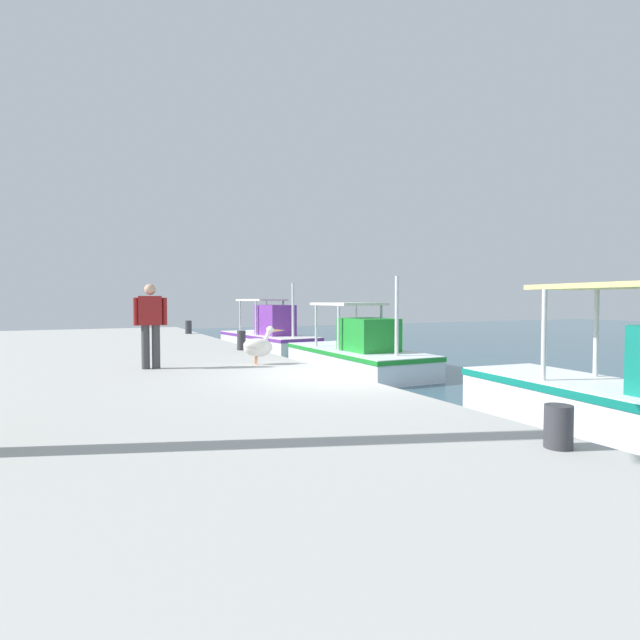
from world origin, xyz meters
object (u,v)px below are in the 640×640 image
(fisherman_standing, at_px, (150,322))
(mooring_bollard_third, at_px, (558,426))
(pelican, at_px, (258,346))
(mooring_bollard_nearest, at_px, (188,327))
(mooring_bollard_second, at_px, (241,340))
(fishing_boat_nearest, at_px, (269,336))
(fishing_boat_second, at_px, (358,354))

(fisherman_standing, height_order, mooring_bollard_third, fisherman_standing)
(pelican, xyz_separation_m, mooring_bollard_third, (6.92, 0.57, -0.20))
(fisherman_standing, bearing_deg, mooring_bollard_nearest, 164.97)
(mooring_bollard_third, bearing_deg, mooring_bollard_second, 180.00)
(fishing_boat_nearest, height_order, fishing_boat_second, fishing_boat_nearest)
(mooring_bollard_nearest, distance_m, mooring_bollard_third, 17.39)
(fisherman_standing, relative_size, mooring_bollard_second, 3.16)
(mooring_bollard_nearest, bearing_deg, mooring_bollard_second, 0.00)
(mooring_bollard_nearest, bearing_deg, fishing_boat_second, 24.57)
(fishing_boat_nearest, height_order, mooring_bollard_nearest, fishing_boat_nearest)
(fishing_boat_nearest, bearing_deg, mooring_bollard_second, -25.84)
(mooring_bollard_second, bearing_deg, mooring_bollard_third, 0.00)
(fisherman_standing, xyz_separation_m, mooring_bollard_third, (7.23, 2.73, -0.75))
(fishing_boat_nearest, distance_m, pelican, 10.60)
(fishing_boat_second, bearing_deg, fishing_boat_nearest, -177.92)
(fisherman_standing, distance_m, mooring_bollard_second, 3.95)
(fishing_boat_second, xyz_separation_m, fisherman_standing, (2.43, -6.27, 1.19))
(fishing_boat_nearest, xyz_separation_m, fishing_boat_second, (7.12, 0.26, -0.07))
(fishing_boat_second, distance_m, pelican, 4.98)
(pelican, distance_m, mooring_bollard_third, 6.94)
(fishing_boat_nearest, distance_m, mooring_bollard_nearest, 3.37)
(mooring_bollard_nearest, bearing_deg, fisherman_standing, -15.03)
(fishing_boat_second, relative_size, mooring_bollard_third, 14.23)
(fisherman_standing, bearing_deg, mooring_bollard_second, 135.46)
(mooring_bollard_nearest, bearing_deg, mooring_bollard_third, 0.00)
(pelican, height_order, fisherman_standing, fisherman_standing)
(fishing_boat_nearest, bearing_deg, mooring_bollard_third, -11.07)
(mooring_bollard_nearest, distance_m, mooring_bollard_second, 7.39)
(mooring_bollard_nearest, relative_size, mooring_bollard_second, 1.00)
(fishing_boat_nearest, bearing_deg, mooring_bollard_nearest, -100.70)
(pelican, distance_m, fisherman_standing, 2.25)
(fishing_boat_second, relative_size, mooring_bollard_nearest, 10.52)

